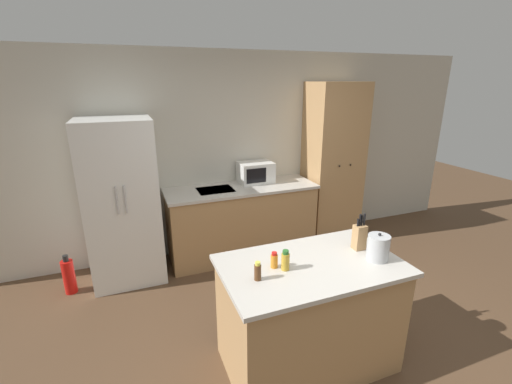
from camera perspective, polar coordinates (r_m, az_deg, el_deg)
ground_plane at (r=3.29m, az=11.31°, el=-25.08°), size 14.00×14.00×0.00m
wall_back at (r=4.62m, az=-3.23°, el=6.43°), size 7.20×0.06×2.60m
refrigerator at (r=4.13m, az=-21.38°, el=-1.59°), size 0.77×0.74×1.86m
back_counter at (r=4.53m, az=-2.39°, el=-4.77°), size 1.93×0.67×0.94m
pantry_cabinet at (r=4.96m, az=12.65°, el=4.57°), size 0.73×0.58×2.22m
kitchen_island at (r=2.92m, az=8.76°, el=-19.46°), size 1.37×0.83×0.92m
microwave at (r=4.54m, az=-0.06°, el=3.31°), size 0.44×0.33×0.27m
knife_block at (r=2.92m, az=16.85°, el=-7.08°), size 0.09×0.08×0.31m
spice_bottle_tall_dark at (r=2.42m, az=0.28°, el=-13.10°), size 0.05×0.05×0.14m
spice_bottle_short_red at (r=2.53m, az=4.96°, el=-11.37°), size 0.06×0.06×0.16m
spice_bottle_amber_oil at (r=2.57m, az=3.05°, el=-11.30°), size 0.05×0.05×0.12m
kettle at (r=2.81m, az=19.69°, el=-8.71°), size 0.17×0.17×0.22m
fire_extinguisher at (r=4.35m, az=-28.72°, el=-12.21°), size 0.13×0.13×0.45m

